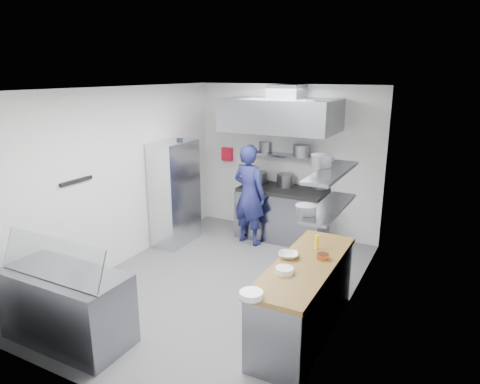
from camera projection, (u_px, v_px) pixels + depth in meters
The scene contains 36 objects.
floor at pixel (221, 283), 6.31m from camera, with size 5.00×5.00×0.00m, color #565659.
ceiling at pixel (219, 88), 5.55m from camera, with size 5.00×5.00×0.00m, color silver.
wall_back at pixel (287, 160), 8.06m from camera, with size 3.60×0.02×2.80m, color white.
wall_front at pixel (79, 259), 3.80m from camera, with size 3.60×0.02×2.80m, color white.
wall_left at pixel (121, 178), 6.73m from camera, with size 5.00×0.02×2.80m, color white.
wall_right at pixel (350, 211), 5.13m from camera, with size 5.00×0.02×2.80m, color white.
gas_range at pixel (282, 215), 7.93m from camera, with size 1.60×0.80×0.90m, color gray.
cooktop at pixel (283, 190), 7.80m from camera, with size 1.57×0.78×0.06m, color black.
stock_pot_left at pixel (259, 177), 8.19m from camera, with size 0.31×0.31×0.20m, color slate.
stock_pot_mid at pixel (285, 180), 7.90m from camera, with size 0.32×0.32×0.24m, color slate.
stock_pot_right at pixel (321, 184), 7.77m from camera, with size 0.29×0.29×0.16m, color slate.
over_range_shelf at pixel (289, 156), 7.85m from camera, with size 1.60×0.30×0.04m, color gray.
shelf_pot_a at pixel (266, 146), 8.23m from camera, with size 0.28×0.28×0.18m, color slate.
shelf_pot_b at pixel (301, 151), 7.61m from camera, with size 0.30×0.30×0.22m, color slate.
extractor_hood at pixel (281, 115), 7.28m from camera, with size 1.90×1.15×0.55m, color gray.
hood_duct at pixel (287, 92), 7.37m from camera, with size 0.55×0.55×0.24m, color slate.
red_firebox at pixel (227, 154), 8.56m from camera, with size 0.22×0.10×0.26m, color red.
chef at pixel (249, 195), 7.58m from camera, with size 0.66×0.43×1.81m, color navy.
wire_rack at pixel (175, 193), 7.61m from camera, with size 0.50×0.90×1.85m, color silver.
rack_bin_a at pixel (173, 201), 7.60m from camera, with size 0.16×0.20×0.18m, color white.
rack_bin_b at pixel (186, 169), 7.82m from camera, with size 0.13×0.16×0.14m, color yellow.
rack_jar at pixel (180, 144), 7.47m from camera, with size 0.11×0.11×0.18m, color black.
knife_strip at pixel (76, 181), 5.91m from camera, with size 0.04×0.55×0.05m, color black.
prep_counter_base at pixel (304, 300), 5.02m from camera, with size 0.62×2.00×0.84m, color gray.
prep_counter_top at pixel (306, 265), 4.90m from camera, with size 0.65×2.04×0.06m, color olive.
plate_stack_a at pixel (251, 295), 4.13m from camera, with size 0.23×0.23×0.06m, color white.
plate_stack_b at pixel (284, 270), 4.64m from camera, with size 0.20×0.20×0.06m, color white.
copper_pan at pixel (323, 256), 4.99m from camera, with size 0.14×0.14×0.06m, color #C16236.
squeeze_bottle at pixel (317, 242), 5.25m from camera, with size 0.06×0.06×0.18m, color yellow.
mixing_bowl at pixel (288, 255), 5.03m from camera, with size 0.23×0.23×0.06m, color white.
wall_shelf_lower at pixel (330, 208), 4.92m from camera, with size 0.30×1.30×0.04m, color gray.
wall_shelf_upper at pixel (332, 172), 4.80m from camera, with size 0.30×1.30×0.04m, color gray.
shelf_pot_c at pixel (306, 210), 4.62m from camera, with size 0.23×0.23×0.10m, color slate.
shelf_pot_d at pixel (321, 161), 4.97m from camera, with size 0.24×0.24×0.14m, color slate.
display_case at pixel (67, 306), 4.88m from camera, with size 1.50×0.70×0.85m, color gray.
display_glass at pixel (51, 258), 4.60m from camera, with size 1.47×0.02×0.45m, color silver.
Camera 1 is at (2.89, -4.93, 3.00)m, focal length 32.00 mm.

